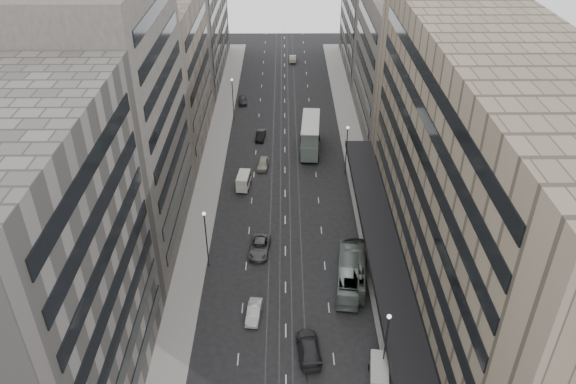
{
  "coord_description": "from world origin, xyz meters",
  "views": [
    {
      "loc": [
        -0.06,
        -42.84,
        46.32
      ],
      "look_at": [
        0.39,
        20.95,
        5.38
      ],
      "focal_mm": 35.0,
      "sensor_mm": 36.0,
      "label": 1
    }
  ],
  "objects_px": {
    "panel_van": "(243,181)",
    "sedan_2": "(260,247)",
    "vw_microbus": "(379,373)",
    "sedan_1": "(254,312)",
    "double_decker": "(310,135)",
    "bus_far": "(355,270)",
    "bus_near": "(349,274)"
  },
  "relations": [
    {
      "from": "bus_far",
      "to": "vw_microbus",
      "type": "relative_size",
      "value": 2.28
    },
    {
      "from": "bus_far",
      "to": "vw_microbus",
      "type": "xyz_separation_m",
      "value": [
        0.7,
        -15.37,
        -0.14
      ]
    },
    {
      "from": "sedan_2",
      "to": "vw_microbus",
      "type": "bearing_deg",
      "value": -53.84
    },
    {
      "from": "double_decker",
      "to": "sedan_2",
      "type": "relative_size",
      "value": 1.95
    },
    {
      "from": "double_decker",
      "to": "sedan_2",
      "type": "xyz_separation_m",
      "value": [
        -7.72,
        -27.7,
        -2.3
      ]
    },
    {
      "from": "double_decker",
      "to": "sedan_1",
      "type": "bearing_deg",
      "value": -97.23
    },
    {
      "from": "sedan_2",
      "to": "bus_near",
      "type": "bearing_deg",
      "value": -24.23
    },
    {
      "from": "vw_microbus",
      "to": "bus_near",
      "type": "bearing_deg",
      "value": 104.0
    },
    {
      "from": "double_decker",
      "to": "panel_van",
      "type": "distance_m",
      "value": 16.24
    },
    {
      "from": "bus_far",
      "to": "panel_van",
      "type": "bearing_deg",
      "value": -47.69
    },
    {
      "from": "sedan_2",
      "to": "double_decker",
      "type": "bearing_deg",
      "value": 79.44
    },
    {
      "from": "bus_far",
      "to": "sedan_2",
      "type": "xyz_separation_m",
      "value": [
        -11.87,
        5.43,
        -0.67
      ]
    },
    {
      "from": "vw_microbus",
      "to": "sedan_1",
      "type": "height_order",
      "value": "vw_microbus"
    },
    {
      "from": "bus_near",
      "to": "double_decker",
      "type": "bearing_deg",
      "value": -77.46
    },
    {
      "from": "bus_far",
      "to": "sedan_1",
      "type": "height_order",
      "value": "bus_far"
    },
    {
      "from": "sedan_1",
      "to": "sedan_2",
      "type": "height_order",
      "value": "sedan_2"
    },
    {
      "from": "bus_far",
      "to": "sedan_1",
      "type": "relative_size",
      "value": 2.42
    },
    {
      "from": "vw_microbus",
      "to": "panel_van",
      "type": "relative_size",
      "value": 1.11
    },
    {
      "from": "sedan_2",
      "to": "sedan_1",
      "type": "bearing_deg",
      "value": -86.03
    },
    {
      "from": "bus_far",
      "to": "sedan_2",
      "type": "height_order",
      "value": "bus_far"
    },
    {
      "from": "panel_van",
      "to": "double_decker",
      "type": "bearing_deg",
      "value": 54.47
    },
    {
      "from": "vw_microbus",
      "to": "sedan_2",
      "type": "xyz_separation_m",
      "value": [
        -12.57,
        20.8,
        -0.53
      ]
    },
    {
      "from": "panel_van",
      "to": "sedan_2",
      "type": "bearing_deg",
      "value": -72.97
    },
    {
      "from": "panel_van",
      "to": "sedan_2",
      "type": "height_order",
      "value": "panel_van"
    },
    {
      "from": "vw_microbus",
      "to": "sedan_1",
      "type": "distance_m",
      "value": 15.71
    },
    {
      "from": "bus_near",
      "to": "double_decker",
      "type": "xyz_separation_m",
      "value": [
        -3.27,
        33.85,
        1.55
      ]
    },
    {
      "from": "panel_van",
      "to": "sedan_2",
      "type": "distance_m",
      "value": 15.93
    },
    {
      "from": "bus_far",
      "to": "vw_microbus",
      "type": "distance_m",
      "value": 15.39
    },
    {
      "from": "double_decker",
      "to": "vw_microbus",
      "type": "bearing_deg",
      "value": -80.14
    },
    {
      "from": "bus_far",
      "to": "sedan_2",
      "type": "relative_size",
      "value": 1.88
    },
    {
      "from": "panel_van",
      "to": "bus_far",
      "type": "bearing_deg",
      "value": -48.63
    },
    {
      "from": "bus_near",
      "to": "panel_van",
      "type": "xyz_separation_m",
      "value": [
        -14.0,
        21.79,
        -0.16
      ]
    }
  ]
}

